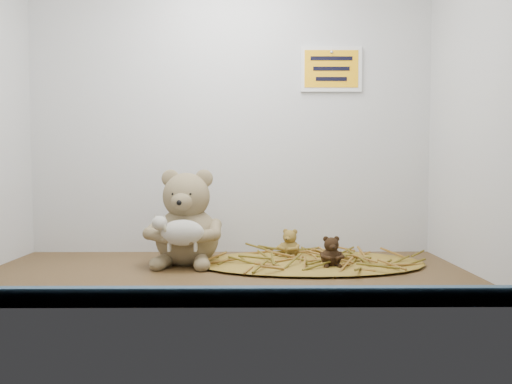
{
  "coord_description": "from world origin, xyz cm",
  "views": [
    {
      "loc": [
        6.34,
        -120.67,
        26.15
      ],
      "look_at": [
        7.37,
        3.38,
        19.65
      ],
      "focal_mm": 35.0,
      "sensor_mm": 36.0,
      "label": 1
    }
  ],
  "objects_px": {
    "toy_lamb": "(182,233)",
    "mini_teddy_tan": "(290,242)",
    "mini_teddy_brown": "(331,250)",
    "main_teddy": "(187,217)"
  },
  "relations": [
    {
      "from": "toy_lamb",
      "to": "mini_teddy_tan",
      "type": "xyz_separation_m",
      "value": [
        0.28,
        0.15,
        -0.05
      ]
    },
    {
      "from": "main_teddy",
      "to": "mini_teddy_brown",
      "type": "bearing_deg",
      "value": -5.85
    },
    {
      "from": "main_teddy",
      "to": "mini_teddy_brown",
      "type": "height_order",
      "value": "main_teddy"
    },
    {
      "from": "main_teddy",
      "to": "mini_teddy_tan",
      "type": "xyz_separation_m",
      "value": [
        0.28,
        0.06,
        -0.08
      ]
    },
    {
      "from": "mini_teddy_tan",
      "to": "mini_teddy_brown",
      "type": "xyz_separation_m",
      "value": [
        0.09,
        -0.13,
        -0.0
      ]
    },
    {
      "from": "mini_teddy_brown",
      "to": "toy_lamb",
      "type": "bearing_deg",
      "value": -179.37
    },
    {
      "from": "main_teddy",
      "to": "toy_lamb",
      "type": "height_order",
      "value": "main_teddy"
    },
    {
      "from": "toy_lamb",
      "to": "mini_teddy_tan",
      "type": "distance_m",
      "value": 0.32
    },
    {
      "from": "toy_lamb",
      "to": "mini_teddy_tan",
      "type": "height_order",
      "value": "toy_lamb"
    },
    {
      "from": "main_teddy",
      "to": "mini_teddy_tan",
      "type": "distance_m",
      "value": 0.29
    }
  ]
}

